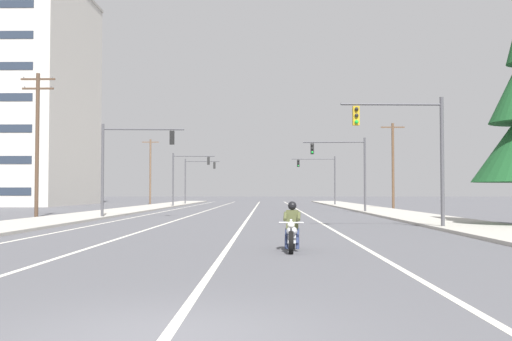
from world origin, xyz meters
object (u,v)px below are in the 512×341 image
traffic_signal_mid_left (185,171)px  utility_pole_left_far (150,170)px  traffic_signal_mid_right (347,163)px  traffic_signal_near_left (127,155)px  utility_pole_right_far (393,164)px  traffic_signal_far_right (322,173)px  motorcycle_with_rider (292,231)px  utility_pole_left_near (37,139)px  traffic_signal_far_left (195,174)px  traffic_signal_near_right (413,142)px

traffic_signal_mid_left → utility_pole_left_far: bearing=115.4°
traffic_signal_mid_right → utility_pole_left_far: size_ratio=0.68×
traffic_signal_mid_left → traffic_signal_near_left: bearing=-89.6°
traffic_signal_mid_left → utility_pole_right_far: 23.68m
traffic_signal_far_right → utility_pole_right_far: bearing=-69.5°
utility_pole_right_far → motorcycle_with_rider: bearing=-105.9°
traffic_signal_far_right → traffic_signal_mid_left: bearing=-158.6°
motorcycle_with_rider → traffic_signal_mid_left: (-10.13, 50.31, 3.51)m
utility_pole_left_near → traffic_signal_mid_right: bearing=21.6°
traffic_signal_mid_left → traffic_signal_far_left: same height
traffic_signal_far_left → motorcycle_with_rider: bearing=-80.5°
traffic_signal_near_right → traffic_signal_mid_right: same height
traffic_signal_near_right → traffic_signal_far_right: bearing=89.8°
traffic_signal_far_left → utility_pole_right_far: utility_pole_right_far is taller
traffic_signal_mid_right → traffic_signal_far_left: 34.96m
traffic_signal_far_right → motorcycle_with_rider: bearing=-96.3°
motorcycle_with_rider → traffic_signal_far_left: bearing=99.5°
utility_pole_right_far → utility_pole_left_far: size_ratio=0.94×
traffic_signal_mid_right → utility_pole_left_near: utility_pole_left_near is taller
utility_pole_left_near → motorcycle_with_rider: bearing=-53.8°
traffic_signal_near_right → traffic_signal_far_right: size_ratio=1.00×
motorcycle_with_rider → traffic_signal_near_right: (6.12, 10.29, 3.51)m
utility_pole_left_near → utility_pole_right_far: size_ratio=1.15×
traffic_signal_mid_left → traffic_signal_far_right: same height
traffic_signal_mid_left → utility_pole_left_far: (-6.92, 14.55, 0.68)m
motorcycle_with_rider → traffic_signal_near_left: traffic_signal_near_left is taller
utility_pole_left_near → utility_pole_left_far: utility_pole_left_near is taller
traffic_signal_near_right → traffic_signal_far_right: (0.13, 46.43, 0.04)m
utility_pole_left_far → traffic_signal_near_right: bearing=-67.0°
traffic_signal_mid_left → utility_pole_right_far: utility_pole_right_far is taller
traffic_signal_far_left → utility_pole_right_far: bearing=-42.8°
traffic_signal_near_right → traffic_signal_mid_right: (-0.24, 21.04, 0.02)m
traffic_signal_far_right → utility_pole_right_far: size_ratio=0.72×
utility_pole_left_near → utility_pole_left_far: 42.39m
motorcycle_with_rider → traffic_signal_near_right: 12.48m
traffic_signal_mid_right → traffic_signal_far_left: bearing=117.8°
traffic_signal_mid_right → traffic_signal_far_right: same height
traffic_signal_near_left → traffic_signal_mid_right: size_ratio=1.00×
traffic_signal_mid_right → traffic_signal_far_right: 25.40m
traffic_signal_near_left → traffic_signal_far_right: 39.17m
traffic_signal_mid_left → utility_pole_left_near: utility_pole_left_near is taller
traffic_signal_near_left → motorcycle_with_rider: bearing=-64.7°
traffic_signal_far_left → traffic_signal_mid_right: bearing=-62.2°
traffic_signal_far_right → traffic_signal_near_right: bearing=-90.2°
utility_pole_right_far → traffic_signal_mid_left: bearing=158.4°
motorcycle_with_rider → utility_pole_right_far: utility_pole_right_far is taller
traffic_signal_far_right → utility_pole_left_far: (-23.30, 8.13, 0.64)m
traffic_signal_far_left → traffic_signal_far_right: bearing=-18.4°
traffic_signal_mid_right → traffic_signal_far_right: size_ratio=1.00×
utility_pole_right_far → traffic_signal_far_left: bearing=137.2°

